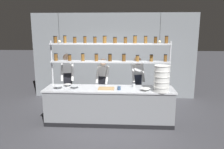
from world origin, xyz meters
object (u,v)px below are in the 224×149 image
object	(u,v)px
serving_cup_by_board	(119,88)
serving_cup_front	(134,86)
spice_shelf_unit	(109,54)
prep_bowl_near_left	(75,87)
cutting_board	(106,88)
container_stack	(162,79)
prep_bowl_near_right	(68,85)
chef_left	(68,79)
prep_bowl_center_front	(145,90)
prep_bowl_center_back	(58,87)
chef_center	(103,82)
chef_right	(137,81)

from	to	relation	value
serving_cup_by_board	serving_cup_front	bearing A→B (deg)	37.07
spice_shelf_unit	serving_cup_by_board	world-z (taller)	spice_shelf_unit
prep_bowl_near_left	serving_cup_front	distance (m)	1.52
cutting_board	container_stack	bearing A→B (deg)	-6.85
prep_bowl_near_right	serving_cup_by_board	distance (m)	1.39
chef_left	cutting_board	bearing A→B (deg)	-38.04
container_stack	prep_bowl_near_left	distance (m)	2.18
prep_bowl_center_front	prep_bowl_center_back	xyz separation A→B (m)	(-2.19, 0.11, 0.00)
spice_shelf_unit	prep_bowl_center_front	xyz separation A→B (m)	(0.91, -0.52, -0.82)
cutting_board	prep_bowl_near_right	distance (m)	1.06
chef_left	container_stack	xyz separation A→B (m)	(2.50, -0.86, 0.24)
chef_center	prep_bowl_near_right	world-z (taller)	chef_center
chef_right	prep_bowl_near_left	distance (m)	1.84
container_stack	chef_right	bearing A→B (deg)	116.41
serving_cup_front	serving_cup_by_board	distance (m)	0.47
chef_left	serving_cup_by_board	distance (m)	1.68
chef_right	container_stack	bearing A→B (deg)	-79.51
cutting_board	serving_cup_by_board	bearing A→B (deg)	-14.25
prep_bowl_center_front	serving_cup_by_board	distance (m)	0.64
chef_right	prep_bowl_center_front	distance (m)	1.02
container_stack	prep_bowl_near_left	world-z (taller)	container_stack
serving_cup_by_board	prep_bowl_center_back	bearing A→B (deg)	177.51
chef_right	serving_cup_by_board	distance (m)	1.09
spice_shelf_unit	cutting_board	xyz separation A→B (m)	(-0.05, -0.40, -0.84)
chef_right	spice_shelf_unit	bearing A→B (deg)	-163.42
prep_bowl_center_front	cutting_board	bearing A→B (deg)	172.54
chef_right	prep_bowl_center_front	xyz separation A→B (m)	(0.15, -1.01, 0.01)
chef_right	cutting_board	size ratio (longest dim) A/B	4.09
spice_shelf_unit	serving_cup_front	world-z (taller)	spice_shelf_unit
container_stack	prep_bowl_center_back	bearing A→B (deg)	176.73
chef_left	chef_right	xyz separation A→B (m)	(1.98, 0.18, -0.06)
prep_bowl_near_left	prep_bowl_center_back	world-z (taller)	prep_bowl_center_back
chef_right	prep_bowl_center_back	world-z (taller)	chef_right
prep_bowl_center_back	prep_bowl_near_right	bearing A→B (deg)	50.66
spice_shelf_unit	prep_bowl_near_right	size ratio (longest dim) A/B	16.18
cutting_board	serving_cup_by_board	size ratio (longest dim) A/B	4.44
chef_center	container_stack	world-z (taller)	chef_center
spice_shelf_unit	chef_center	size ratio (longest dim) A/B	1.99
cutting_board	prep_bowl_near_left	xyz separation A→B (m)	(-0.81, 0.03, 0.02)
spice_shelf_unit	serving_cup_front	bearing A→B (deg)	-17.10
chef_center	chef_right	distance (m)	0.98
container_stack	chef_left	bearing A→B (deg)	160.99
spice_shelf_unit	container_stack	distance (m)	1.50
chef_right	prep_bowl_near_left	size ratio (longest dim) A/B	7.46
chef_right	prep_bowl_center_front	size ratio (longest dim) A/B	6.91
chef_right	container_stack	distance (m)	1.21
serving_cup_front	serving_cup_by_board	world-z (taller)	same
chef_left	prep_bowl_near_left	size ratio (longest dim) A/B	7.87
container_stack	prep_bowl_center_front	bearing A→B (deg)	174.72
chef_right	container_stack	world-z (taller)	chef_right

